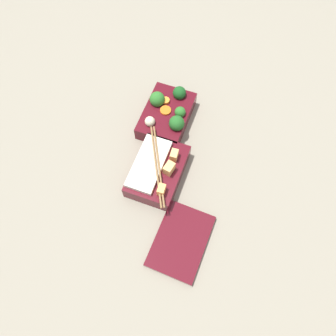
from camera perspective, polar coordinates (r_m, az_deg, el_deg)
The scene contains 4 objects.
ground_plane at distance 0.91m, azimuth -1.20°, elevation 3.88°, with size 3.00×3.00×0.00m, color gray.
bento_tray_vegetable at distance 0.93m, azimuth -0.16°, elevation 9.35°, with size 0.18×0.12×0.08m.
bento_tray_rice at distance 0.85m, azimuth -1.92°, elevation -0.40°, with size 0.21×0.12×0.07m.
bento_lid at distance 0.81m, azimuth 2.24°, elevation -12.56°, with size 0.17×0.12×0.01m, color #510F19.
Camera 1 is at (0.42, 0.17, 0.79)m, focal length 35.00 mm.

